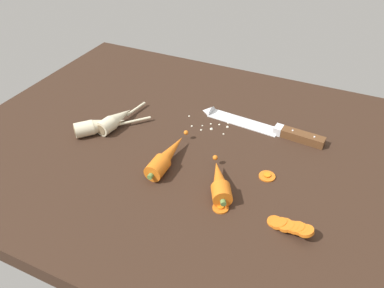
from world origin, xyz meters
TOP-DOWN VIEW (x-y plane):
  - ground_plane at (0.00, 0.00)cm, footprint 120.00×90.00cm
  - chefs_knife at (11.94, 14.11)cm, footprint 34.86×6.36cm
  - whole_carrot at (-3.01, -9.68)cm, footprint 4.23×19.39cm
  - whole_carrot_second at (11.54, -12.55)cm, footprint 9.42×14.07cm
  - parsnip_front at (-22.78, -1.42)cm, footprint 5.51×18.07cm
  - parsnip_mid_left at (-24.91, -5.53)cm, footprint 15.40×16.53cm
  - carrot_slice_stack at (28.16, -17.47)cm, footprint 9.29×4.68cm
  - carrot_slice_stray_near at (19.92, -4.19)cm, footprint 3.76×3.76cm
  - carrot_slice_stray_mid at (13.91, -17.75)cm, footprint 3.37×3.37cm
  - mince_crumbs at (2.10, 10.07)cm, footprint 15.68×7.29cm

SIDE VIEW (x-z plane):
  - ground_plane at x=0.00cm, z-range -4.00..0.00cm
  - mince_crumbs at x=2.10cm, z-range -0.10..0.76cm
  - carrot_slice_stray_near at x=19.92cm, z-range 0.01..0.71cm
  - carrot_slice_stray_mid at x=13.91cm, z-range 0.01..0.71cm
  - chefs_knife at x=11.94cm, z-range -1.44..2.74cm
  - carrot_slice_stack at x=28.16cm, z-range -0.52..2.92cm
  - parsnip_mid_left at x=-24.91cm, z-range -0.02..3.98cm
  - parsnip_front at x=-22.78cm, z-range -0.02..3.98cm
  - whole_carrot at x=-3.01cm, z-range 0.00..4.20cm
  - whole_carrot_second at x=11.54cm, z-range 0.00..4.20cm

